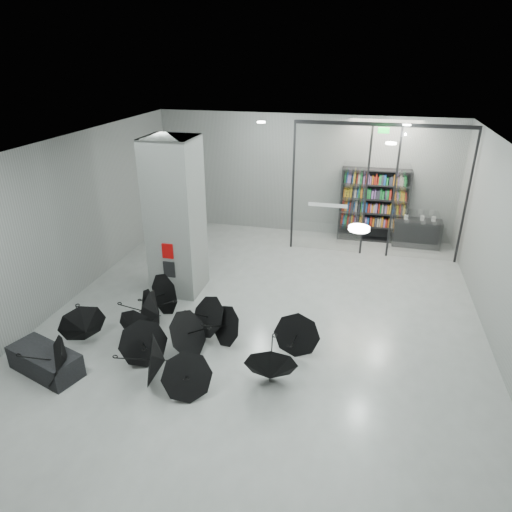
% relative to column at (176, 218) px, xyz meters
% --- Properties ---
extents(room, '(14.00, 14.02, 4.01)m').
position_rel_column_xyz_m(room, '(2.50, -2.00, 0.84)').
color(room, gray).
rests_on(room, ground).
extents(column, '(1.20, 1.20, 4.00)m').
position_rel_column_xyz_m(column, '(0.00, 0.00, 0.00)').
color(column, slate).
rests_on(column, ground).
extents(fire_cabinet, '(0.28, 0.04, 0.38)m').
position_rel_column_xyz_m(fire_cabinet, '(0.00, -0.62, -0.65)').
color(fire_cabinet, '#A50A07').
rests_on(fire_cabinet, column).
extents(info_panel, '(0.30, 0.03, 0.42)m').
position_rel_column_xyz_m(info_panel, '(0.00, -0.62, -1.15)').
color(info_panel, black).
rests_on(info_panel, column).
extents(exit_sign, '(0.30, 0.06, 0.15)m').
position_rel_column_xyz_m(exit_sign, '(4.90, 3.30, 1.82)').
color(exit_sign, '#0CE533').
rests_on(exit_sign, room).
extents(glass_partition, '(5.06, 0.08, 4.00)m').
position_rel_column_xyz_m(glass_partition, '(4.89, 3.50, 0.18)').
color(glass_partition, silver).
rests_on(glass_partition, ground).
extents(bench, '(1.65, 1.09, 0.49)m').
position_rel_column_xyz_m(bench, '(-1.24, -3.89, -1.75)').
color(bench, black).
rests_on(bench, ground).
extents(bookshelf, '(2.20, 0.50, 2.40)m').
position_rel_column_xyz_m(bookshelf, '(4.89, 4.75, -0.80)').
color(bookshelf, black).
rests_on(bookshelf, ground).
extents(shop_counter, '(1.49, 0.62, 0.88)m').
position_rel_column_xyz_m(shop_counter, '(6.33, 4.55, -1.56)').
color(shop_counter, black).
rests_on(shop_counter, ground).
extents(umbrella_cluster, '(5.56, 4.05, 1.24)m').
position_rel_column_xyz_m(umbrella_cluster, '(0.93, -2.65, -1.70)').
color(umbrella_cluster, black).
rests_on(umbrella_cluster, ground).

